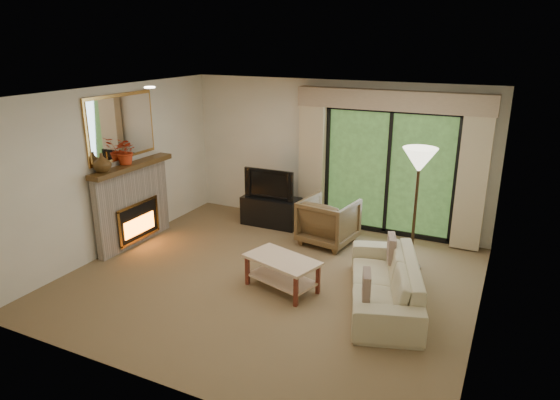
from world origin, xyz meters
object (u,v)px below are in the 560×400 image
at_px(media_console, 271,211).
at_px(armchair, 328,221).
at_px(sofa, 384,281).
at_px(coffee_table, 282,274).

distance_m(media_console, armchair, 1.30).
bearing_deg(media_console, armchair, -16.89).
xyz_separation_m(sofa, coffee_table, (-1.34, -0.25, -0.08)).
bearing_deg(media_console, coffee_table, -60.67).
xyz_separation_m(media_console, armchair, (1.24, -0.35, 0.12)).
bearing_deg(sofa, coffee_table, -97.46).
xyz_separation_m(media_console, sofa, (2.59, -1.89, 0.04)).
bearing_deg(coffee_table, sofa, 26.92).
bearing_deg(armchair, media_console, -7.77).
bearing_deg(coffee_table, media_console, 136.85).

